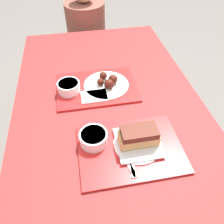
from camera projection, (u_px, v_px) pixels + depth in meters
ground_plane at (113, 193)px, 1.54m from camera, size 12.00×12.00×0.00m
picnic_table at (114, 134)px, 1.06m from camera, size 0.94×1.89×0.75m
picnic_bench_far at (91, 60)px, 2.08m from camera, size 0.89×0.28×0.42m
tray_near at (130, 149)px, 0.89m from camera, size 0.42×0.30×0.01m
tray_far at (97, 87)px, 1.17m from camera, size 0.42×0.30×0.01m
bowl_coleslaw_near at (94, 137)px, 0.89m from camera, size 0.12×0.12×0.05m
brisket_sandwich_plate at (138, 139)px, 0.88m from camera, size 0.20×0.20×0.09m
plastic_fork_near at (126, 159)px, 0.85m from camera, size 0.05×0.17×0.00m
plastic_knife_near at (131, 158)px, 0.85m from camera, size 0.04×0.17×0.00m
bowl_coleslaw_far at (69, 87)px, 1.12m from camera, size 0.12×0.12×0.05m
wings_plate_far at (107, 83)px, 1.16m from camera, size 0.24×0.24×0.06m
napkin_far at (94, 96)px, 1.11m from camera, size 0.13×0.09×0.01m
person_seated_across at (86, 27)px, 1.85m from camera, size 0.32×0.32×0.64m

